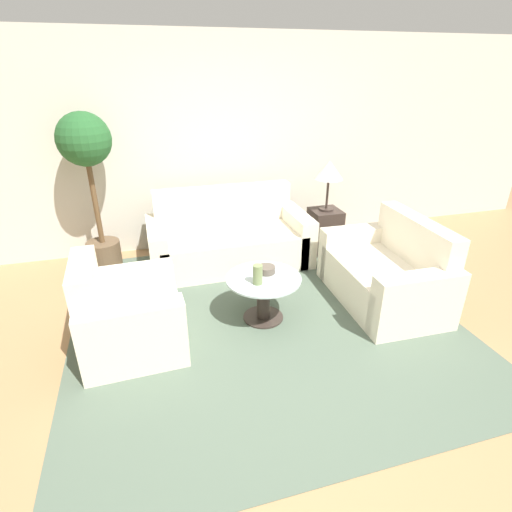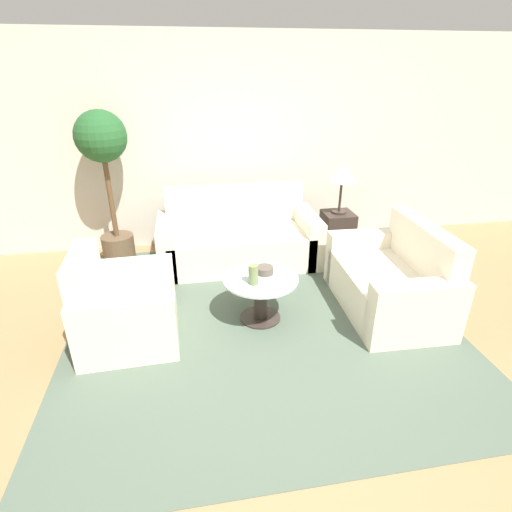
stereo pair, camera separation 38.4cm
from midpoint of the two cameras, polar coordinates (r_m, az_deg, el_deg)
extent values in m
plane|color=#9E754C|center=(3.32, 5.56, -16.17)|extent=(14.00, 14.00, 0.00)
cube|color=beige|center=(5.26, -1.79, 15.59)|extent=(10.00, 0.06, 2.60)
cube|color=#4C5B4C|center=(3.90, 3.48, -8.90)|extent=(3.51, 3.48, 0.01)
cube|color=beige|center=(4.86, -0.17, 1.26)|extent=(1.70, 0.88, 0.42)
cube|color=beige|center=(5.09, -0.83, 5.21)|extent=(1.70, 0.18, 0.88)
cube|color=beige|center=(4.77, -10.29, 1.44)|extent=(0.20, 0.88, 0.59)
cube|color=beige|center=(5.02, 9.43, 2.79)|extent=(0.20, 0.88, 0.59)
cube|color=beige|center=(3.66, -14.74, -8.45)|extent=(0.83, 0.70, 0.42)
cube|color=beige|center=(3.59, -20.13, -5.98)|extent=(0.20, 0.68, 0.85)
cube|color=beige|center=(3.34, -15.05, -10.44)|extent=(0.82, 0.23, 0.59)
cube|color=beige|center=(3.91, -14.75, -4.70)|extent=(0.82, 0.23, 0.59)
cube|color=beige|center=(4.22, 20.53, -4.49)|extent=(0.87, 1.17, 0.42)
cube|color=beige|center=(4.28, 24.84, -1.48)|extent=(0.21, 1.16, 0.86)
cube|color=beige|center=(4.63, 17.51, -0.11)|extent=(0.84, 0.22, 0.59)
cube|color=beige|center=(3.76, 24.66, -7.62)|extent=(0.84, 0.22, 0.59)
cylinder|color=#332823|center=(3.90, 3.49, -8.83)|extent=(0.39, 0.39, 0.02)
cylinder|color=#332823|center=(3.78, 3.57, -6.29)|extent=(0.13, 0.13, 0.43)
cylinder|color=#B2C6C6|center=(3.67, 3.66, -3.35)|extent=(0.70, 0.70, 0.02)
cube|color=#332823|center=(5.20, 13.56, 3.05)|extent=(0.37, 0.37, 0.56)
cylinder|color=#332823|center=(5.10, 13.90, 6.11)|extent=(0.18, 0.18, 0.02)
cylinder|color=#332823|center=(5.04, 14.13, 8.24)|extent=(0.03, 0.03, 0.37)
cone|color=beige|center=(4.96, 14.50, 11.51)|extent=(0.35, 0.35, 0.22)
cylinder|color=brown|center=(5.21, -17.07, 1.16)|extent=(0.39, 0.39, 0.31)
cylinder|color=brown|center=(4.98, -18.06, 8.23)|extent=(0.06, 0.06, 1.03)
sphere|color=#235628|center=(4.84, -19.16, 15.84)|extent=(0.57, 0.57, 0.57)
cylinder|color=#6B7A4C|center=(3.53, 2.72, -2.73)|extent=(0.09, 0.09, 0.18)
cylinder|color=brown|center=(3.74, 4.20, -2.09)|extent=(0.16, 0.16, 0.07)
camera|label=1|loc=(0.19, -87.14, 1.36)|focal=28.00mm
camera|label=2|loc=(0.19, 92.86, -1.36)|focal=28.00mm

